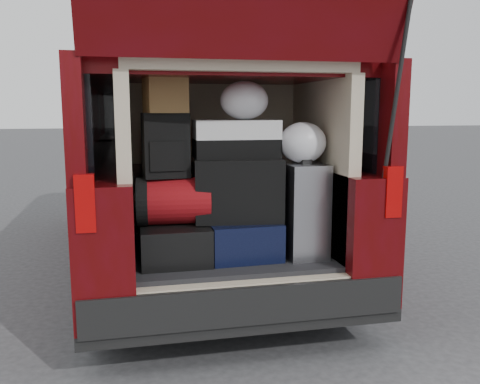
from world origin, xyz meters
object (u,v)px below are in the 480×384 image
at_px(black_hardshell, 174,240).
at_px(backpack, 166,145).
at_px(black_soft_case, 238,189).
at_px(navy_hardshell, 240,236).
at_px(red_duffel, 173,201).
at_px(silver_roller, 301,209).
at_px(twotone_duffel, 236,139).

xyz_separation_m(black_hardshell, backpack, (-0.04, -0.02, 0.61)).
distance_m(black_hardshell, black_soft_case, 0.53).
bearing_deg(navy_hardshell, red_duffel, -178.22).
bearing_deg(black_soft_case, silver_roller, -0.95).
distance_m(red_duffel, twotone_duffel, 0.56).
bearing_deg(twotone_duffel, navy_hardshell, -59.07).
relative_size(silver_roller, twotone_duffel, 1.12).
height_order(silver_roller, black_soft_case, black_soft_case).
bearing_deg(black_hardshell, twotone_duffel, 4.19).
height_order(black_hardshell, black_soft_case, black_soft_case).
bearing_deg(silver_roller, black_hardshell, 171.85).
distance_m(red_duffel, backpack, 0.35).
bearing_deg(silver_roller, navy_hardshell, 165.74).
xyz_separation_m(red_duffel, black_soft_case, (0.42, 0.00, 0.06)).
height_order(black_soft_case, backpack, backpack).
relative_size(black_hardshell, twotone_duffel, 1.08).
bearing_deg(black_soft_case, navy_hardshell, 68.53).
height_order(black_hardshell, twotone_duffel, twotone_duffel).
relative_size(black_hardshell, red_duffel, 1.30).
xyz_separation_m(silver_roller, backpack, (-0.86, 0.07, 0.42)).
relative_size(backpack, twotone_duffel, 0.74).
height_order(black_hardshell, navy_hardshell, navy_hardshell).
height_order(black_hardshell, backpack, backpack).
height_order(red_duffel, backpack, backpack).
bearing_deg(backpack, black_soft_case, -6.59).
bearing_deg(red_duffel, silver_roller, -0.31).
xyz_separation_m(black_hardshell, silver_roller, (0.82, -0.08, 0.18)).
bearing_deg(black_soft_case, backpack, -175.14).
height_order(navy_hardshell, backpack, backpack).
relative_size(silver_roller, black_soft_case, 1.09).
bearing_deg(red_duffel, navy_hardshell, 7.33).
bearing_deg(black_hardshell, backpack, -156.23).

